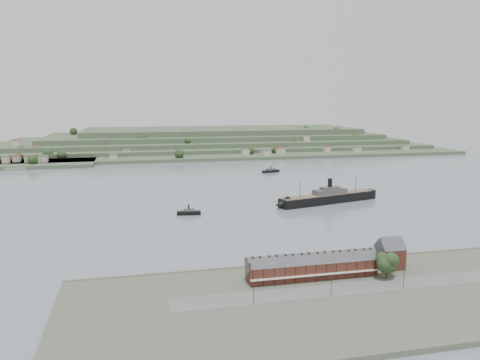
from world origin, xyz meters
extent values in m
plane|color=slate|center=(0.00, 0.00, 0.00)|extent=(1400.00, 1400.00, 0.00)
cube|color=#4C5142|center=(0.00, -188.00, 1.00)|extent=(220.00, 80.00, 2.00)
cube|color=gray|center=(0.00, -149.00, 1.30)|extent=(220.00, 2.00, 2.60)
cube|color=#595959|center=(0.00, -182.00, 2.05)|extent=(140.00, 12.00, 0.10)
cube|color=#462419|center=(-10.00, -168.00, 5.50)|extent=(55.00, 8.00, 7.00)
cube|color=#3A3D42|center=(-10.00, -168.00, 9.00)|extent=(55.60, 8.15, 8.15)
cube|color=beige|center=(-10.00, -172.80, 5.00)|extent=(55.00, 1.60, 0.25)
cube|color=#462419|center=(-37.50, -168.00, 10.00)|extent=(0.50, 8.40, 3.00)
cube|color=#462419|center=(17.50, -168.00, 10.00)|extent=(0.50, 8.40, 3.00)
cube|color=black|center=(-32.00, -168.00, 11.40)|extent=(0.90, 1.40, 3.20)
cube|color=black|center=(-26.50, -168.00, 11.40)|extent=(0.90, 1.40, 3.20)
cube|color=black|center=(-12.75, -168.00, 11.40)|extent=(0.90, 1.40, 3.20)
cube|color=black|center=(-7.25, -168.00, 11.40)|extent=(0.90, 1.40, 3.20)
cube|color=black|center=(6.50, -168.00, 11.40)|extent=(0.90, 1.40, 3.20)
cube|color=black|center=(12.00, -168.00, 11.40)|extent=(0.90, 1.40, 3.20)
cube|color=#462419|center=(27.50, -164.00, 6.50)|extent=(10.00, 10.00, 9.00)
cube|color=#3A3D42|center=(27.50, -164.00, 11.00)|extent=(10.40, 10.18, 10.18)
cube|color=#384A31|center=(0.00, 360.00, 2.00)|extent=(760.00, 260.00, 4.00)
cube|color=#384A31|center=(20.00, 385.00, 6.50)|extent=(680.00, 220.00, 5.00)
cube|color=#384A31|center=(35.00, 400.00, 12.00)|extent=(600.00, 200.00, 6.00)
cube|color=#384A31|center=(50.00, 415.00, 18.50)|extent=(520.00, 180.00, 7.00)
cube|color=#384A31|center=(65.00, 430.00, 26.00)|extent=(440.00, 160.00, 8.00)
cube|color=#384A31|center=(-200.00, 250.00, 2.00)|extent=(150.00, 90.00, 4.00)
cube|color=gray|center=(-205.00, 208.00, 1.40)|extent=(22.00, 14.00, 2.80)
cube|color=black|center=(58.19, -26.46, 3.12)|extent=(80.17, 31.03, 6.23)
cone|color=black|center=(19.49, -36.81, 3.12)|extent=(13.08, 13.08, 10.68)
cylinder|color=black|center=(96.90, -16.11, 3.12)|extent=(10.68, 10.68, 6.23)
cube|color=brown|center=(58.19, -26.46, 6.50)|extent=(78.22, 29.71, 0.53)
cube|color=#474542|center=(59.91, -26.00, 8.46)|extent=(27.87, 14.64, 3.56)
cube|color=#474542|center=(59.91, -26.00, 10.86)|extent=(15.37, 9.70, 2.23)
cylinder|color=black|center=(59.91, -26.00, 14.24)|extent=(3.21, 3.21, 8.01)
cylinder|color=#3A281B|center=(34.11, -32.90, 12.46)|extent=(0.45, 0.45, 14.24)
cylinder|color=#3A281B|center=(84.00, -19.56, 11.57)|extent=(0.45, 0.45, 12.46)
cube|color=black|center=(-45.76, -39.86, 1.25)|extent=(16.05, 6.06, 2.51)
cube|color=#474542|center=(-45.76, -39.86, 3.13)|extent=(7.40, 4.18, 1.88)
cylinder|color=black|center=(-45.76, -39.86, 5.22)|extent=(1.04, 1.04, 3.65)
cube|color=black|center=(-175.01, 225.00, 1.23)|extent=(19.15, 11.06, 2.47)
cube|color=#474542|center=(-175.01, 225.00, 3.08)|extent=(9.22, 6.67, 1.85)
cylinder|color=black|center=(-175.01, 225.00, 5.14)|extent=(1.03, 1.03, 3.60)
cube|color=black|center=(60.74, 127.45, 1.26)|extent=(19.65, 10.72, 2.53)
cube|color=#474542|center=(60.74, 127.45, 3.16)|extent=(9.40, 6.58, 1.89)
cylinder|color=black|center=(60.74, 127.45, 5.26)|extent=(1.05, 1.05, 3.68)
cylinder|color=#3A281B|center=(19.23, -175.91, 4.32)|extent=(1.12, 1.12, 4.65)
sphere|color=#1D3216|center=(19.23, -175.91, 8.51)|extent=(8.37, 8.37, 8.37)
sphere|color=#1D3216|center=(21.56, -174.98, 9.44)|extent=(6.51, 6.51, 6.51)
sphere|color=#1D3216|center=(17.37, -177.31, 8.97)|extent=(5.95, 5.95, 5.95)
sphere|color=#1D3216|center=(19.70, -177.96, 10.83)|extent=(5.58, 5.58, 5.58)
camera|label=1|loc=(-80.32, -340.18, 73.87)|focal=35.00mm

